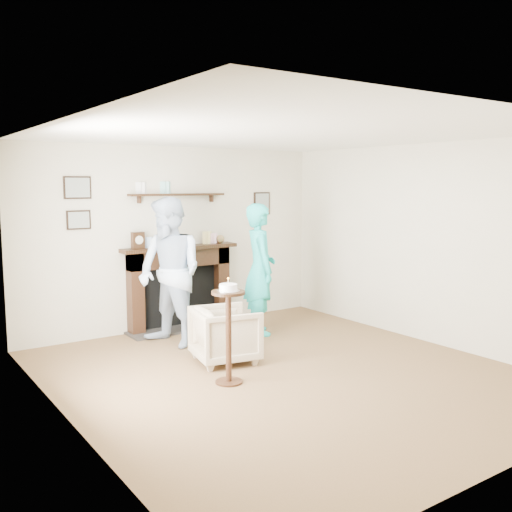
# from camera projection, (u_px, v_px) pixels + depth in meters

# --- Properties ---
(ground) EXTENTS (5.00, 5.00, 0.00)m
(ground) POSITION_uv_depth(u_px,v_px,m) (286.00, 374.00, 6.03)
(ground) COLOR brown
(ground) RESTS_ON ground
(room_shell) EXTENTS (4.54, 5.02, 2.52)m
(room_shell) POSITION_uv_depth(u_px,v_px,m) (249.00, 217.00, 6.39)
(room_shell) COLOR beige
(room_shell) RESTS_ON ground
(armchair) EXTENTS (0.81, 0.79, 0.62)m
(armchair) POSITION_uv_depth(u_px,v_px,m) (226.00, 361.00, 6.45)
(armchair) COLOR tan
(armchair) RESTS_ON ground
(man) EXTENTS (0.90, 1.04, 1.84)m
(man) POSITION_uv_depth(u_px,v_px,m) (171.00, 345.00, 7.09)
(man) COLOR silver
(man) RESTS_ON ground
(woman) EXTENTS (0.61, 0.74, 1.74)m
(woman) POSITION_uv_depth(u_px,v_px,m) (260.00, 333.00, 7.68)
(woman) COLOR teal
(woman) RESTS_ON ground
(pedestal_table) EXTENTS (0.34, 0.34, 1.08)m
(pedestal_table) POSITION_uv_depth(u_px,v_px,m) (228.00, 318.00, 5.67)
(pedestal_table) COLOR black
(pedestal_table) RESTS_ON ground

